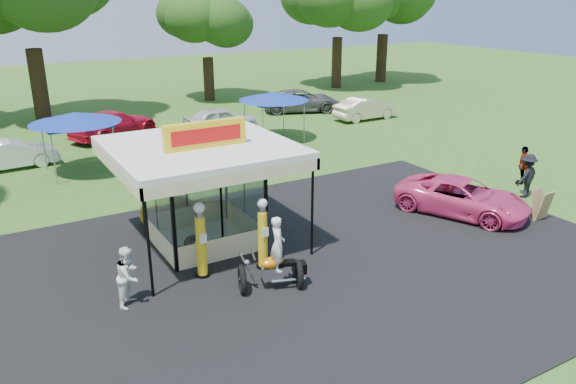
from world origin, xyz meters
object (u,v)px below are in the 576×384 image
object	(u,v)px
gas_pump_left	(201,242)
bg_car_d	(302,101)
gas_pump_right	(263,235)
bg_car_b	(114,124)
pink_sedan	(462,197)
tent_east	(274,97)
spectator_west	(129,276)
gas_station_kiosk	(202,192)
bg_car_e	(366,108)
bg_car_c	(220,120)
bg_car_a	(11,154)
a_frame_sign	(541,206)
spectator_east_b	(523,165)
kiosk_car	(181,208)
spectator_east_a	(527,176)
tent_west	(75,118)
motorcycle	(275,260)

from	to	relation	value
gas_pump_left	bg_car_d	world-z (taller)	gas_pump_left
gas_pump_right	bg_car_b	size ratio (longest dim) A/B	0.42
pink_sedan	tent_east	distance (m)	13.36
bg_car_d	spectator_west	bearing A→B (deg)	159.62
gas_station_kiosk	bg_car_e	size ratio (longest dim) A/B	1.25
bg_car_c	bg_car_a	bearing A→B (deg)	97.82
gas_pump_right	a_frame_sign	world-z (taller)	gas_pump_right
gas_pump_right	tent_east	xyz separation A→B (m)	(7.78, 13.36, 1.36)
tent_east	spectator_east_b	bearing A→B (deg)	-65.33
kiosk_car	pink_sedan	distance (m)	10.32
bg_car_a	gas_pump_right	bearing A→B (deg)	-165.44
spectator_east_a	bg_car_a	size ratio (longest dim) A/B	0.44
bg_car_b	tent_west	distance (m)	6.73
bg_car_d	tent_west	bearing A→B (deg)	134.08
spectator_east_a	tent_east	bearing A→B (deg)	-81.72
bg_car_b	tent_west	bearing A→B (deg)	126.71
bg_car_b	spectator_east_b	bearing A→B (deg)	-168.68
gas_station_kiosk	gas_pump_left	xyz separation A→B (m)	(-0.94, -2.13, -0.68)
bg_car_c	bg_car_e	size ratio (longest dim) A/B	1.01
gas_station_kiosk	bg_car_c	bearing A→B (deg)	64.18
gas_station_kiosk	spectator_east_a	bearing A→B (deg)	-10.52
bg_car_a	bg_car_d	bearing A→B (deg)	-81.98
kiosk_car	pink_sedan	size ratio (longest dim) A/B	0.58
kiosk_car	motorcycle	bearing A→B (deg)	-174.78
pink_sedan	spectator_west	distance (m)	12.38
gas_station_kiosk	gas_pump_left	bearing A→B (deg)	-113.77
bg_car_a	bg_car_e	world-z (taller)	bg_car_e
bg_car_a	gas_pump_left	bearing A→B (deg)	-171.31
bg_car_c	bg_car_d	bearing A→B (deg)	-69.60
spectator_west	bg_car_b	size ratio (longest dim) A/B	0.31
kiosk_car	tent_west	world-z (taller)	tent_west
spectator_west	bg_car_c	xyz separation A→B (m)	(9.93, 16.57, -0.08)
bg_car_c	a_frame_sign	bearing A→B (deg)	-166.87
pink_sedan	motorcycle	bearing A→B (deg)	164.93
kiosk_car	spectator_east_b	distance (m)	14.54
gas_pump_left	bg_car_d	size ratio (longest dim) A/B	0.43
gas_station_kiosk	motorcycle	world-z (taller)	gas_station_kiosk
gas_pump_right	bg_car_a	bearing A→B (deg)	110.01
tent_west	tent_east	world-z (taller)	tent_west
bg_car_d	bg_car_e	world-z (taller)	bg_car_d
a_frame_sign	spectator_east_b	distance (m)	4.25
gas_pump_right	pink_sedan	distance (m)	8.41
motorcycle	bg_car_d	distance (m)	24.66
spectator_east_a	bg_car_e	world-z (taller)	spectator_east_a
pink_sedan	bg_car_b	distance (m)	20.02
bg_car_c	motorcycle	bearing A→B (deg)	160.17
tent_west	spectator_east_a	bearing A→B (deg)	-40.18
spectator_east_a	bg_car_b	xyz separation A→B (m)	(-11.80, 18.24, -0.13)
gas_station_kiosk	spectator_east_a	world-z (taller)	gas_station_kiosk
gas_pump_left	kiosk_car	size ratio (longest dim) A/B	0.82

